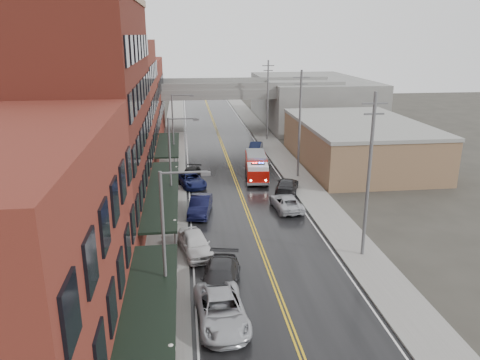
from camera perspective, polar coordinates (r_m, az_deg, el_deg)
road at (r=47.89m, az=0.06°, el=-1.68°), size 11.00×160.00×0.02m
sidewalk_left at (r=47.58m, az=-8.70°, el=-1.93°), size 3.00×160.00×0.15m
sidewalk_right at (r=49.25m, az=8.53°, el=-1.25°), size 3.00×160.00×0.15m
curb_left at (r=47.55m, az=-6.71°, el=-1.86°), size 0.30×160.00×0.15m
curb_right at (r=48.84m, az=6.66°, el=-1.33°), size 0.30×160.00×0.15m
brick_building_a at (r=22.62m, az=-26.69°, el=-9.78°), size 9.00×18.00×12.00m
brick_building_b at (r=39.29m, az=-18.38°, el=6.78°), size 9.00×20.00×18.00m
brick_building_c at (r=56.57m, az=-14.93°, el=8.51°), size 9.00×15.00×15.00m
brick_building_far at (r=73.98m, az=-13.09°, el=9.42°), size 9.00×20.00×12.00m
tan_building at (r=60.44m, az=14.15°, el=4.27°), size 14.00×22.00×5.00m
right_far_block at (r=88.90m, az=8.60°, el=9.63°), size 18.00×30.00×8.00m
awning_0 at (r=22.84m, az=-11.18°, el=-16.56°), size 2.60×16.00×3.09m
awning_1 at (r=40.03m, az=-9.40°, el=-1.28°), size 2.60×18.00×3.09m
awning_2 at (r=56.90m, az=-8.77°, el=4.31°), size 2.60×13.00×3.09m
globe_lamp_1 at (r=33.69m, az=-7.91°, el=-6.08°), size 0.44×0.44×3.12m
globe_lamp_2 at (r=46.88m, az=-7.72°, el=0.69°), size 0.44×0.44×3.12m
street_lamp_0 at (r=25.22m, az=-8.72°, el=-7.28°), size 2.64×0.22×9.00m
street_lamp_1 at (r=40.33m, az=-8.16°, el=2.18°), size 2.64×0.22×9.00m
street_lamp_2 at (r=55.93m, az=-7.91°, el=6.43°), size 2.64×0.22×9.00m
utility_pole_0 at (r=33.83m, az=15.45°, el=0.74°), size 1.80×0.24×12.00m
utility_pole_1 at (r=52.37m, az=7.29°, el=6.96°), size 1.80×0.24×12.00m
utility_pole_2 at (r=71.70m, az=3.40°, el=9.84°), size 1.80×0.24×12.00m
overpass at (r=77.74m, az=-2.85°, el=10.19°), size 40.00×10.00×7.50m
fire_truck at (r=52.66m, az=2.02°, el=1.72°), size 3.50×7.50×2.67m
parked_car_left_2 at (r=27.25m, az=-2.30°, el=-15.55°), size 3.07×6.02×1.63m
parked_car_left_3 at (r=30.19m, az=-2.46°, el=-11.97°), size 3.40×6.10×1.67m
parked_car_left_4 at (r=35.01m, az=-5.49°, el=-7.70°), size 2.93×5.21×1.67m
parked_car_left_5 at (r=42.43m, az=-4.87°, el=-3.12°), size 2.55×5.24×1.65m
parked_car_left_6 at (r=50.40m, az=-6.03°, el=0.04°), size 3.69×5.61×1.43m
parked_car_left_7 at (r=52.22m, az=-6.07°, el=0.62°), size 2.96×5.01×1.36m
parked_car_right_0 at (r=43.63m, az=5.66°, el=-2.74°), size 2.66×5.16×1.39m
parked_car_right_1 at (r=48.26m, az=5.76°, el=-0.69°), size 3.60×5.59×1.51m
parked_car_right_2 at (r=59.40m, az=2.33°, el=2.80°), size 2.50×4.49×1.44m
parked_car_right_3 at (r=65.24m, az=1.98°, el=4.13°), size 2.62×4.68×1.46m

